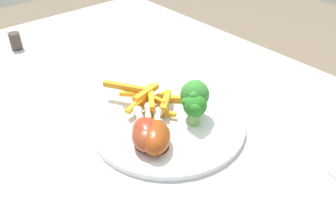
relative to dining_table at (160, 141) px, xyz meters
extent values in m
cube|color=#B7B7BC|center=(0.00, 0.00, 0.08)|extent=(1.24, 0.79, 0.03)
cylinder|color=gray|center=(0.56, -0.33, -0.28)|extent=(0.06, 0.06, 0.69)
cylinder|color=silver|center=(-0.06, 0.03, 0.10)|extent=(0.30, 0.30, 0.01)
cylinder|color=#7BA04C|center=(-0.09, -0.02, 0.12)|extent=(0.02, 0.02, 0.03)
sphere|color=#2F792D|center=(-0.09, -0.02, 0.16)|extent=(0.06, 0.06, 0.06)
sphere|color=#2F792D|center=(-0.08, -0.03, 0.17)|extent=(0.02, 0.02, 0.02)
sphere|color=#2F792D|center=(-0.10, 0.00, 0.17)|extent=(0.02, 0.02, 0.02)
sphere|color=#2F792D|center=(-0.07, -0.02, 0.16)|extent=(0.02, 0.02, 0.02)
sphere|color=#2F792D|center=(-0.08, -0.03, 0.17)|extent=(0.02, 0.02, 0.02)
sphere|color=#2F792D|center=(-0.09, 0.00, 0.16)|extent=(0.02, 0.02, 0.02)
cylinder|color=#75A859|center=(-0.10, 0.00, 0.12)|extent=(0.02, 0.02, 0.03)
sphere|color=#277223|center=(-0.10, 0.00, 0.15)|extent=(0.04, 0.04, 0.04)
sphere|color=#277223|center=(-0.12, 0.01, 0.16)|extent=(0.02, 0.02, 0.02)
sphere|color=#277223|center=(-0.09, 0.01, 0.16)|extent=(0.02, 0.02, 0.02)
sphere|color=#277223|center=(-0.09, -0.01, 0.16)|extent=(0.02, 0.02, 0.02)
sphere|color=#277223|center=(-0.12, 0.01, 0.16)|extent=(0.02, 0.02, 0.02)
cube|color=orange|center=(-0.01, 0.03, 0.12)|extent=(0.09, 0.02, 0.01)
cube|color=#C57C1A|center=(0.00, 0.03, 0.11)|extent=(0.07, 0.01, 0.01)
cube|color=orange|center=(-0.01, 0.04, 0.15)|extent=(0.02, 0.07, 0.01)
cube|color=orange|center=(-0.04, 0.03, 0.12)|extent=(0.06, 0.04, 0.01)
cube|color=orange|center=(-0.04, 0.01, 0.14)|extent=(0.05, 0.06, 0.01)
cube|color=orange|center=(0.02, 0.05, 0.14)|extent=(0.05, 0.05, 0.01)
cube|color=#C47B1A|center=(0.04, 0.05, 0.15)|extent=(0.09, 0.06, 0.01)
cube|color=orange|center=(-0.01, -0.01, 0.12)|extent=(0.08, 0.08, 0.01)
cube|color=orange|center=(-0.01, 0.04, 0.13)|extent=(0.01, 0.10, 0.01)
cube|color=orange|center=(0.00, 0.03, 0.12)|extent=(0.08, 0.02, 0.01)
cube|color=orange|center=(0.00, 0.03, 0.12)|extent=(0.09, 0.05, 0.01)
cube|color=orange|center=(-0.03, 0.04, 0.15)|extent=(0.05, 0.04, 0.01)
cube|color=orange|center=(-0.01, 0.03, 0.14)|extent=(0.08, 0.03, 0.01)
cube|color=orange|center=(0.01, 0.04, 0.13)|extent=(0.06, 0.10, 0.01)
cylinder|color=#5B1E12|center=(-0.09, 0.10, 0.11)|extent=(0.05, 0.05, 0.00)
ellipsoid|color=maroon|center=(-0.09, 0.10, 0.13)|extent=(0.10, 0.09, 0.04)
cylinder|color=beige|center=(-0.04, 0.06, 0.13)|extent=(0.04, 0.04, 0.01)
sphere|color=silver|center=(-0.03, 0.05, 0.13)|extent=(0.02, 0.02, 0.02)
cylinder|color=maroon|center=(-0.09, 0.10, 0.11)|extent=(0.04, 0.04, 0.00)
ellipsoid|color=maroon|center=(-0.09, 0.10, 0.13)|extent=(0.08, 0.07, 0.05)
cylinder|color=beige|center=(-0.04, 0.08, 0.13)|extent=(0.03, 0.02, 0.01)
sphere|color=silver|center=(-0.02, 0.07, 0.13)|extent=(0.02, 0.02, 0.02)
cylinder|color=#5F220B|center=(-0.11, 0.10, 0.11)|extent=(0.05, 0.05, 0.00)
ellipsoid|color=#893912|center=(-0.11, 0.10, 0.13)|extent=(0.09, 0.09, 0.04)
cylinder|color=beige|center=(-0.06, 0.06, 0.13)|extent=(0.03, 0.03, 0.01)
sphere|color=silver|center=(-0.05, 0.05, 0.13)|extent=(0.02, 0.02, 0.02)
cylinder|color=#423833|center=(0.46, 0.12, 0.12)|extent=(0.03, 0.03, 0.05)
camera|label=1|loc=(-0.47, 0.38, 0.52)|focal=37.62mm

